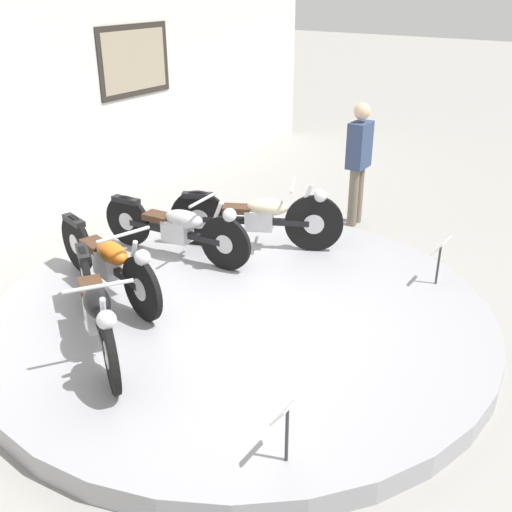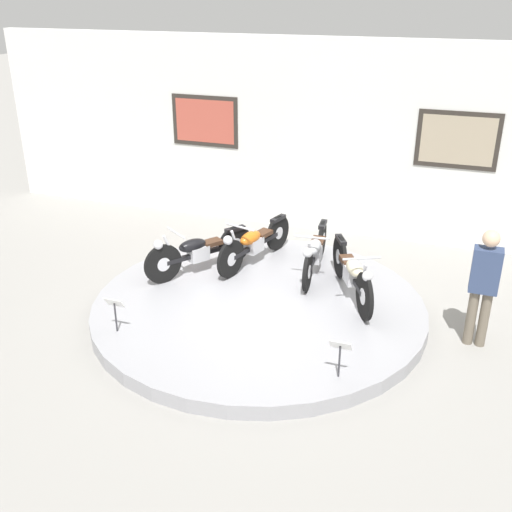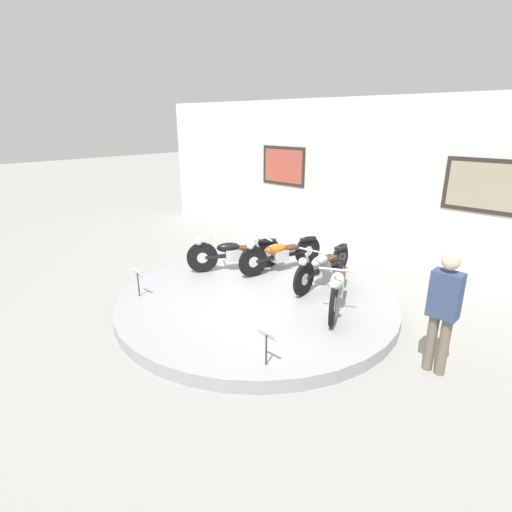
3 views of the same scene
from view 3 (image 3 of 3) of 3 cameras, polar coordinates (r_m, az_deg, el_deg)
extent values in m
plane|color=gray|center=(7.19, 0.14, -7.18)|extent=(60.00, 60.00, 0.00)
cylinder|color=#99999E|center=(7.15, 0.15, -6.46)|extent=(4.87, 4.87, 0.20)
cube|color=silver|center=(9.55, 15.65, 10.16)|extent=(14.00, 0.20, 3.64)
cube|color=#2D2823|center=(10.77, 3.93, 12.71)|extent=(1.40, 0.02, 1.00)
cube|color=#B24C3D|center=(10.76, 3.91, 12.71)|extent=(1.24, 0.02, 0.84)
cube|color=#2D2823|center=(8.57, 29.73, 8.68)|extent=(1.40, 0.02, 1.00)
cube|color=tan|center=(8.56, 29.73, 8.68)|extent=(1.24, 0.02, 0.84)
cylinder|color=black|center=(8.15, -7.67, -0.21)|extent=(0.40, 0.55, 0.63)
cylinder|color=silver|center=(8.15, -7.67, -0.21)|extent=(0.18, 0.22, 0.22)
cylinder|color=black|center=(8.35, 1.60, 0.43)|extent=(0.40, 0.55, 0.63)
cylinder|color=silver|center=(8.35, 1.60, 0.43)|extent=(0.18, 0.22, 0.22)
cube|color=black|center=(8.22, -2.98, 0.11)|extent=(0.76, 1.07, 0.07)
cube|color=silver|center=(8.21, -3.26, 0.22)|extent=(0.35, 0.38, 0.24)
ellipsoid|color=black|center=(8.14, -3.97, 1.24)|extent=(0.45, 0.52, 0.20)
cube|color=#472D1E|center=(8.21, -1.48, 1.14)|extent=(0.35, 0.38, 0.07)
cube|color=black|center=(8.27, 1.61, 2.19)|extent=(0.29, 0.35, 0.06)
cylinder|color=silver|center=(8.10, -6.68, 1.19)|extent=(0.18, 0.23, 0.54)
cylinder|color=silver|center=(8.03, -5.99, 3.01)|extent=(0.46, 0.33, 0.03)
sphere|color=silver|center=(8.04, -8.20, 2.05)|extent=(0.15, 0.15, 0.15)
cylinder|color=black|center=(7.85, -0.42, -0.81)|extent=(0.22, 0.62, 0.62)
cylinder|color=silver|center=(7.85, -0.42, -0.81)|extent=(0.12, 0.23, 0.22)
cylinder|color=black|center=(8.57, 7.38, 0.76)|extent=(0.22, 0.62, 0.62)
cylinder|color=silver|center=(8.57, 7.38, 0.76)|extent=(0.12, 0.23, 0.22)
cube|color=black|center=(8.19, 3.65, 0.01)|extent=(0.40, 1.21, 0.07)
cube|color=silver|center=(8.16, 3.42, 0.09)|extent=(0.28, 0.36, 0.24)
ellipsoid|color=#D16619|center=(8.06, 2.85, 1.05)|extent=(0.34, 0.52, 0.20)
cube|color=#472D1E|center=(8.27, 4.93, 1.18)|extent=(0.28, 0.36, 0.07)
cube|color=black|center=(8.50, 7.45, 2.46)|extent=(0.19, 0.37, 0.06)
cylinder|color=silver|center=(7.86, 0.51, 0.75)|extent=(0.11, 0.25, 0.54)
cylinder|color=silver|center=(7.83, 1.19, 2.68)|extent=(0.53, 0.18, 0.03)
sphere|color=silver|center=(7.71, -0.82, 1.49)|extent=(0.15, 0.15, 0.15)
cylinder|color=black|center=(7.07, 6.85, -3.29)|extent=(0.11, 0.61, 0.61)
cylinder|color=silver|center=(7.07, 6.85, -3.29)|extent=(0.08, 0.22, 0.21)
cylinder|color=black|center=(8.18, 11.90, -0.45)|extent=(0.11, 0.61, 0.61)
cylinder|color=silver|center=(8.18, 11.90, -0.45)|extent=(0.08, 0.22, 0.21)
cube|color=black|center=(7.62, 9.56, -1.77)|extent=(0.17, 1.24, 0.07)
cube|color=silver|center=(7.58, 9.42, -1.71)|extent=(0.23, 0.34, 0.24)
ellipsoid|color=#B2B5BA|center=(7.44, 9.10, -0.77)|extent=(0.26, 0.50, 0.20)
cube|color=#472D1E|center=(7.75, 10.42, -0.35)|extent=(0.23, 0.34, 0.07)
cube|color=black|center=(8.10, 12.03, 1.29)|extent=(0.13, 0.37, 0.06)
cylinder|color=silver|center=(7.12, 7.55, -1.45)|extent=(0.06, 0.25, 0.54)
cylinder|color=silver|center=(7.12, 8.10, 0.75)|extent=(0.54, 0.08, 0.03)
sphere|color=silver|center=(6.91, 6.69, -0.83)|extent=(0.15, 0.15, 0.15)
cylinder|color=black|center=(6.15, 10.93, -6.75)|extent=(0.36, 0.63, 0.68)
cylinder|color=silver|center=(6.15, 10.93, -6.75)|extent=(0.17, 0.24, 0.24)
cylinder|color=black|center=(7.39, 12.07, -2.34)|extent=(0.36, 0.63, 0.68)
cylinder|color=silver|center=(7.39, 12.07, -2.34)|extent=(0.17, 0.24, 0.24)
cube|color=black|center=(6.76, 11.55, -4.35)|extent=(0.63, 1.14, 0.07)
cube|color=silver|center=(6.72, 11.53, -4.32)|extent=(0.32, 0.38, 0.24)
ellipsoid|color=beige|center=(6.56, 11.54, -3.37)|extent=(0.41, 0.53, 0.20)
cube|color=#472D1E|center=(6.91, 11.81, -2.58)|extent=(0.32, 0.38, 0.07)
cube|color=black|center=(7.29, 12.22, -0.24)|extent=(0.25, 0.37, 0.06)
cylinder|color=silver|center=(6.20, 11.20, -4.51)|extent=(0.15, 0.24, 0.54)
cylinder|color=silver|center=(6.20, 11.45, -1.92)|extent=(0.50, 0.27, 0.03)
sphere|color=silver|center=(5.95, 11.07, -4.05)|extent=(0.15, 0.15, 0.15)
cylinder|color=#333338|center=(7.32, -16.45, -3.99)|extent=(0.02, 0.02, 0.42)
cube|color=white|center=(7.24, -16.61, -2.35)|extent=(0.26, 0.11, 0.15)
cylinder|color=#333338|center=(5.17, 1.47, -13.28)|extent=(0.02, 0.02, 0.42)
cube|color=white|center=(5.06, 1.49, -11.13)|extent=(0.26, 0.11, 0.15)
cylinder|color=#6B6051|center=(5.82, 23.70, -11.19)|extent=(0.13, 0.13, 0.81)
cylinder|color=#6B6051|center=(5.78, 25.20, -11.63)|extent=(0.13, 0.13, 0.81)
cube|color=navy|center=(5.50, 25.44, -5.03)|extent=(0.36, 0.22, 0.60)
sphere|color=beige|center=(5.35, 26.10, -0.69)|extent=(0.22, 0.22, 0.22)
camera|label=1|loc=(8.75, -36.47, 15.25)|focal=42.00mm
camera|label=2|loc=(3.45, -107.84, 16.59)|focal=42.00mm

